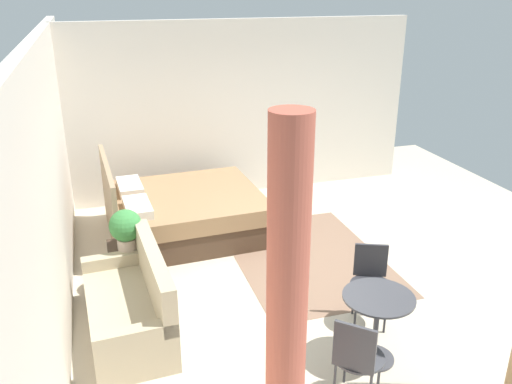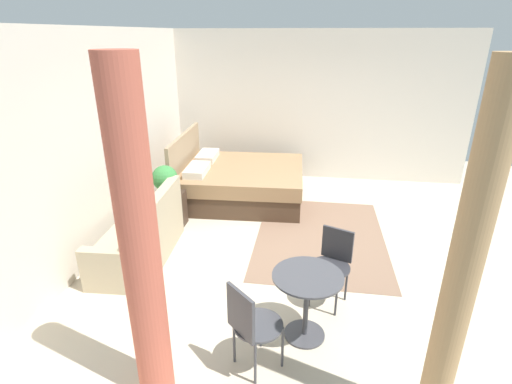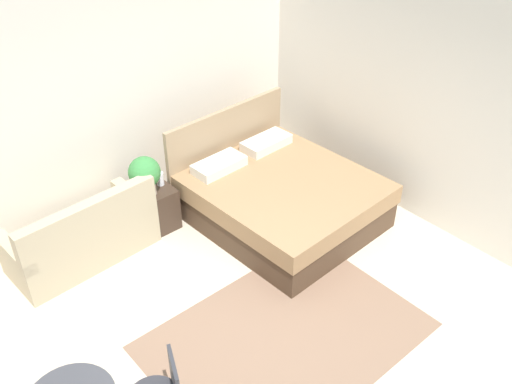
{
  "view_description": "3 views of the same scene",
  "coord_description": "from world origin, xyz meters",
  "px_view_note": "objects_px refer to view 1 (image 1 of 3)",
  "views": [
    {
      "loc": [
        -5.43,
        2.32,
        3.34
      ],
      "look_at": [
        0.7,
        0.44,
        0.81
      ],
      "focal_mm": 37.41,
      "sensor_mm": 36.0,
      "label": 1
    },
    {
      "loc": [
        -4.82,
        0.07,
        2.75
      ],
      "look_at": [
        -0.15,
        0.77,
        0.8
      ],
      "focal_mm": 27.23,
      "sensor_mm": 36.0,
      "label": 2
    },
    {
      "loc": [
        -2.42,
        -2.72,
        4.23
      ],
      "look_at": [
        0.62,
        0.79,
        1.03
      ],
      "focal_mm": 39.6,
      "sensor_mm": 36.0,
      "label": 3
    }
  ],
  "objects_px": {
    "bed": "(182,212)",
    "cafe_chair_near_window": "(357,355)",
    "potted_plant": "(126,228)",
    "cafe_chair_near_couch": "(371,276)",
    "vase": "(121,235)",
    "nightstand": "(128,265)",
    "balcony_table": "(377,316)",
    "couch": "(132,307)"
  },
  "relations": [
    {
      "from": "couch",
      "to": "cafe_chair_near_couch",
      "type": "relative_size",
      "value": 1.95
    },
    {
      "from": "nightstand",
      "to": "vase",
      "type": "relative_size",
      "value": 3.29
    },
    {
      "from": "couch",
      "to": "potted_plant",
      "type": "bearing_deg",
      "value": -3.12
    },
    {
      "from": "balcony_table",
      "to": "cafe_chair_near_couch",
      "type": "xyz_separation_m",
      "value": [
        0.61,
        -0.26,
        0.03
      ]
    },
    {
      "from": "nightstand",
      "to": "bed",
      "type": "bearing_deg",
      "value": -34.6
    },
    {
      "from": "potted_plant",
      "to": "nightstand",
      "type": "bearing_deg",
      "value": 6.73
    },
    {
      "from": "vase",
      "to": "cafe_chair_near_couch",
      "type": "relative_size",
      "value": 0.2
    },
    {
      "from": "potted_plant",
      "to": "vase",
      "type": "distance_m",
      "value": 0.29
    },
    {
      "from": "couch",
      "to": "cafe_chair_near_window",
      "type": "distance_m",
      "value": 2.32
    },
    {
      "from": "bed",
      "to": "vase",
      "type": "relative_size",
      "value": 13.28
    },
    {
      "from": "cafe_chair_near_couch",
      "to": "balcony_table",
      "type": "bearing_deg",
      "value": 156.79
    },
    {
      "from": "bed",
      "to": "vase",
      "type": "bearing_deg",
      "value": 141.24
    },
    {
      "from": "cafe_chair_near_window",
      "to": "balcony_table",
      "type": "bearing_deg",
      "value": -43.4
    },
    {
      "from": "cafe_chair_near_window",
      "to": "bed",
      "type": "bearing_deg",
      "value": 12.11
    },
    {
      "from": "potted_plant",
      "to": "vase",
      "type": "bearing_deg",
      "value": 13.65
    },
    {
      "from": "cafe_chair_near_window",
      "to": "cafe_chair_near_couch",
      "type": "distance_m",
      "value": 1.31
    },
    {
      "from": "cafe_chair_near_window",
      "to": "cafe_chair_near_couch",
      "type": "bearing_deg",
      "value": -33.36
    },
    {
      "from": "nightstand",
      "to": "cafe_chair_near_couch",
      "type": "relative_size",
      "value": 0.64
    },
    {
      "from": "couch",
      "to": "cafe_chair_near_window",
      "type": "xyz_separation_m",
      "value": [
        -1.59,
        -1.68,
        0.23
      ]
    },
    {
      "from": "potted_plant",
      "to": "balcony_table",
      "type": "relative_size",
      "value": 0.68
    },
    {
      "from": "couch",
      "to": "nightstand",
      "type": "bearing_deg",
      "value": -2.05
    },
    {
      "from": "bed",
      "to": "couch",
      "type": "distance_m",
      "value": 2.32
    },
    {
      "from": "couch",
      "to": "cafe_chair_near_couch",
      "type": "distance_m",
      "value": 2.46
    },
    {
      "from": "nightstand",
      "to": "cafe_chair_near_couch",
      "type": "height_order",
      "value": "cafe_chair_near_couch"
    },
    {
      "from": "potted_plant",
      "to": "cafe_chair_near_couch",
      "type": "height_order",
      "value": "potted_plant"
    },
    {
      "from": "couch",
      "to": "balcony_table",
      "type": "bearing_deg",
      "value": -117.43
    },
    {
      "from": "balcony_table",
      "to": "cafe_chair_near_couch",
      "type": "relative_size",
      "value": 0.83
    },
    {
      "from": "bed",
      "to": "nightstand",
      "type": "relative_size",
      "value": 4.04
    },
    {
      "from": "cafe_chair_near_window",
      "to": "couch",
      "type": "bearing_deg",
      "value": 46.47
    },
    {
      "from": "vase",
      "to": "cafe_chair_near_couch",
      "type": "distance_m",
      "value": 2.86
    },
    {
      "from": "couch",
      "to": "cafe_chair_near_window",
      "type": "bearing_deg",
      "value": -133.53
    },
    {
      "from": "bed",
      "to": "cafe_chair_near_window",
      "type": "distance_m",
      "value": 3.83
    },
    {
      "from": "balcony_table",
      "to": "nightstand",
      "type": "bearing_deg",
      "value": 45.97
    },
    {
      "from": "cafe_chair_near_couch",
      "to": "nightstand",
      "type": "bearing_deg",
      "value": 58.9
    },
    {
      "from": "vase",
      "to": "nightstand",
      "type": "bearing_deg",
      "value": -160.88
    },
    {
      "from": "bed",
      "to": "couch",
      "type": "relative_size",
      "value": 1.33
    },
    {
      "from": "cafe_chair_near_window",
      "to": "cafe_chair_near_couch",
      "type": "xyz_separation_m",
      "value": [
        1.09,
        -0.72,
        -0.0
      ]
    },
    {
      "from": "cafe_chair_near_window",
      "to": "cafe_chair_near_couch",
      "type": "height_order",
      "value": "cafe_chair_near_window"
    },
    {
      "from": "nightstand",
      "to": "vase",
      "type": "bearing_deg",
      "value": 19.12
    },
    {
      "from": "nightstand",
      "to": "cafe_chair_near_window",
      "type": "xyz_separation_m",
      "value": [
        -2.52,
        -1.64,
        0.25
      ]
    },
    {
      "from": "potted_plant",
      "to": "vase",
      "type": "relative_size",
      "value": 2.91
    },
    {
      "from": "bed",
      "to": "nightstand",
      "type": "xyz_separation_m",
      "value": [
        -1.22,
        0.84,
        -0.05
      ]
    }
  ]
}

